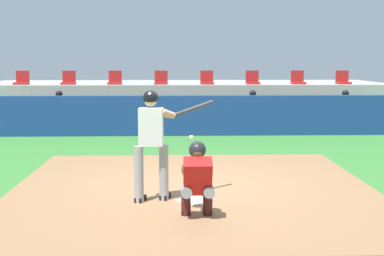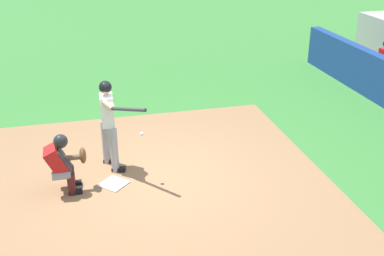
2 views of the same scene
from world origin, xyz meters
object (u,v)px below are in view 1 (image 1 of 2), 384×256
stadium_seat_5 (253,80)px  stadium_seat_4 (207,80)px  stadium_seat_1 (69,81)px  stadium_seat_6 (298,80)px  stadium_seat_0 (22,81)px  stadium_seat_3 (161,80)px  dugout_player_1 (253,110)px  home_plate (195,200)px  stadium_seat_2 (115,81)px  dugout_player_0 (59,111)px  batter_at_plate (153,138)px  catcher_crouched (197,177)px  stadium_seat_7 (343,80)px  dugout_player_2 (346,110)px

stadium_seat_5 → stadium_seat_4: bearing=180.0°
stadium_seat_1 → stadium_seat_6: bearing=0.0°
stadium_seat_0 → stadium_seat_3: (4.88, 0.00, 0.00)m
dugout_player_1 → stadium_seat_5: size_ratio=2.71×
stadium_seat_1 → stadium_seat_5: bearing=0.0°
home_plate → stadium_seat_2: 10.58m
home_plate → dugout_player_0: 9.09m
stadium_seat_0 → stadium_seat_3: size_ratio=1.00×
stadium_seat_0 → home_plate: bearing=-60.8°
stadium_seat_4 → batter_at_plate: bearing=-98.3°
home_plate → stadium_seat_0: (-5.69, 10.18, 1.51)m
dugout_player_1 → stadium_seat_1: bearing=161.9°
home_plate → dugout_player_1: dugout_player_1 is taller
catcher_crouched → stadium_seat_1: 11.78m
batter_at_plate → dugout_player_1: bearing=70.7°
stadium_seat_6 → stadium_seat_7: 1.62m
stadium_seat_3 → home_plate: bearing=-85.4°
stadium_seat_2 → catcher_crouched: bearing=-77.6°
dugout_player_2 → stadium_seat_4: size_ratio=2.71×
stadium_seat_3 → dugout_player_0: bearing=-147.3°
home_plate → stadium_seat_6: size_ratio=0.92×
catcher_crouched → stadium_seat_0: (-5.68, 11.03, 0.93)m
dugout_player_2 → stadium_seat_5: bearing=143.2°
dugout_player_1 → stadium_seat_1: stadium_seat_1 is taller
batter_at_plate → dugout_player_0: batter_at_plate is taller
dugout_player_0 → stadium_seat_7: (9.67, 2.03, 0.86)m
dugout_player_2 → stadium_seat_7: stadium_seat_7 is taller
stadium_seat_0 → stadium_seat_6: (9.75, 0.00, 0.00)m
dugout_player_0 → stadium_seat_1: size_ratio=2.71×
stadium_seat_0 → stadium_seat_7: size_ratio=1.00×
stadium_seat_5 → batter_at_plate: bearing=-107.0°
batter_at_plate → dugout_player_0: (-3.31, 8.11, -0.36)m
stadium_seat_0 → dugout_player_2: bearing=-10.6°
catcher_crouched → dugout_player_2: (5.17, 8.99, 0.06)m
catcher_crouched → dugout_player_1: bearing=76.4°
stadium_seat_7 → dugout_player_1: bearing=-150.0°
home_plate → dugout_player_1: 8.45m
home_plate → stadium_seat_1: size_ratio=0.92×
stadium_seat_0 → stadium_seat_2: size_ratio=1.00×
stadium_seat_0 → stadium_seat_7: bearing=0.0°
batter_at_plate → stadium_seat_7: size_ratio=3.76×
dugout_player_2 → stadium_seat_2: (-7.60, 2.03, 0.86)m
stadium_seat_3 → stadium_seat_4: same height
dugout_player_2 → stadium_seat_6: (-1.10, 2.03, 0.86)m
stadium_seat_3 → stadium_seat_6: size_ratio=1.00×
catcher_crouched → stadium_seat_5: bearing=77.5°
catcher_crouched → stadium_seat_6: stadium_seat_6 is taller
catcher_crouched → stadium_seat_1: bearing=110.2°
batter_at_plate → dugout_player_2: 10.00m
dugout_player_2 → stadium_seat_6: size_ratio=2.71×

